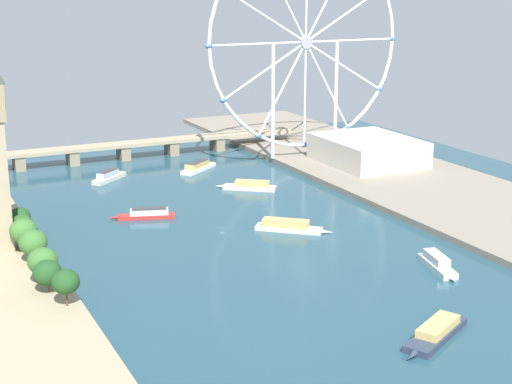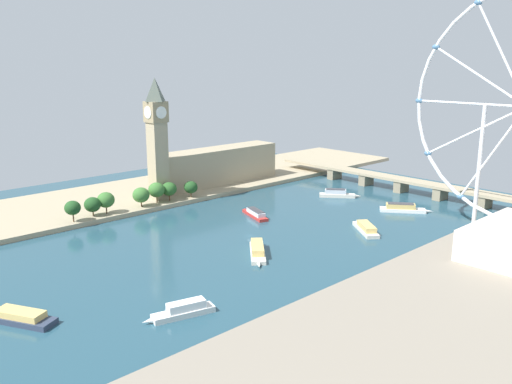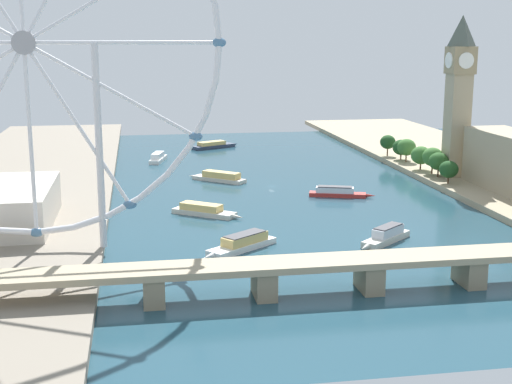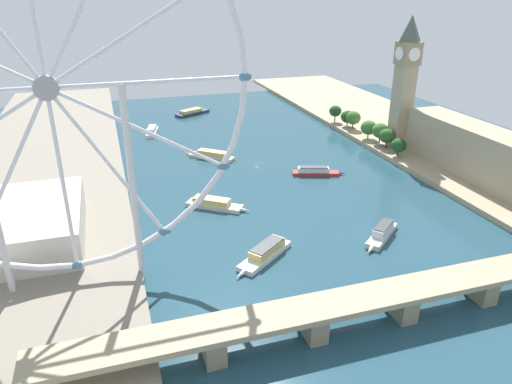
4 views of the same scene
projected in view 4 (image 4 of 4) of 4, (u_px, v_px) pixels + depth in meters
name	position (u px, v px, depth m)	size (l,w,h in m)	color
ground_plane	(257.00, 163.00, 294.01)	(419.22, 419.22, 0.00)	#234756
riverbank_left	(428.00, 143.00, 328.27)	(90.00, 520.00, 3.00)	tan
riverbank_right	(40.00, 185.00, 258.55)	(90.00, 520.00, 3.00)	gray
clock_tower	(405.00, 81.00, 299.39)	(13.22, 13.22, 82.34)	tan
parliament_block	(480.00, 153.00, 260.97)	(22.00, 105.90, 27.29)	tan
tree_row_embankment	(366.00, 126.00, 332.03)	(13.44, 96.09, 14.09)	#513823
ferris_wheel	(47.00, 90.00, 144.68)	(131.15, 3.20, 134.16)	silver
riverside_hall	(20.00, 226.00, 194.31)	(49.24, 60.25, 15.21)	beige
river_bridge	(402.00, 295.00, 155.59)	(231.22, 13.63, 10.39)	tan
tour_boat_0	(315.00, 171.00, 275.44)	(30.91, 14.10, 4.93)	#B22D28
tour_boat_1	(212.00, 155.00, 301.36)	(29.48, 26.31, 5.20)	beige
tour_boat_2	(214.00, 204.00, 234.41)	(29.48, 23.54, 4.92)	beige
tour_boat_3	(152.00, 131.00, 352.04)	(12.03, 28.96, 5.69)	white
tour_boat_4	(265.00, 253.00, 190.79)	(29.69, 24.53, 5.61)	white
tour_boat_5	(382.00, 233.00, 205.97)	(25.48, 22.56, 6.01)	beige
tour_boat_6	(192.00, 112.00, 405.50)	(34.49, 22.05, 4.75)	#2D384C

